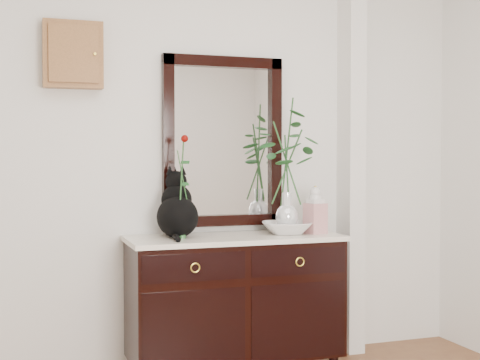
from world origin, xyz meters
name	(u,v)px	position (x,y,z in m)	size (l,w,h in m)	color
wall_back	(208,155)	(0.00, 1.98, 1.35)	(3.60, 0.04, 2.70)	silver
pilaster	(351,155)	(1.00, 1.90, 1.35)	(0.12, 0.20, 2.70)	silver
sideboard	(235,296)	(0.10, 1.73, 0.47)	(1.33, 0.52, 0.82)	black
wall_mirror	(223,141)	(0.10, 1.97, 1.44)	(0.80, 0.06, 1.10)	black
key_cabinet	(73,55)	(-0.85, 1.94, 1.95)	(0.35, 0.10, 0.40)	brown
cat	(177,203)	(-0.25, 1.79, 1.06)	(0.29, 0.36, 0.41)	black
lotus_bowl	(287,228)	(0.45, 1.72, 0.89)	(0.31, 0.31, 0.08)	silver
vase_branches	(287,164)	(0.45, 1.72, 1.30)	(0.41, 0.41, 0.85)	silver
bud_vase_rose	(182,186)	(-0.24, 1.72, 1.17)	(0.08, 0.08, 0.63)	#2A642D
ginger_jar	(315,209)	(0.63, 1.68, 1.00)	(0.11, 0.11, 0.31)	white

